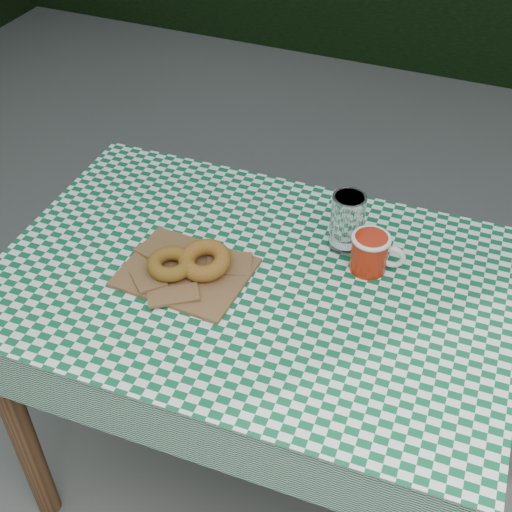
{
  "coord_description": "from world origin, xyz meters",
  "views": [
    {
      "loc": [
        0.26,
        -0.82,
        1.75
      ],
      "look_at": [
        -0.16,
        0.21,
        0.79
      ],
      "focal_mm": 47.73,
      "sensor_mm": 36.0,
      "label": 1
    }
  ],
  "objects_px": {
    "paper_bag": "(186,271)",
    "coffee_mug": "(369,253)",
    "drinking_glass": "(347,222)",
    "table": "(254,388)"
  },
  "relations": [
    {
      "from": "table",
      "to": "coffee_mug",
      "type": "distance_m",
      "value": 0.49
    },
    {
      "from": "paper_bag",
      "to": "drinking_glass",
      "type": "relative_size",
      "value": 1.96
    },
    {
      "from": "paper_bag",
      "to": "coffee_mug",
      "type": "height_order",
      "value": "coffee_mug"
    },
    {
      "from": "paper_bag",
      "to": "coffee_mug",
      "type": "relative_size",
      "value": 1.68
    },
    {
      "from": "table",
      "to": "paper_bag",
      "type": "xyz_separation_m",
      "value": [
        -0.14,
        -0.05,
        0.39
      ]
    },
    {
      "from": "coffee_mug",
      "to": "drinking_glass",
      "type": "height_order",
      "value": "drinking_glass"
    },
    {
      "from": "table",
      "to": "coffee_mug",
      "type": "xyz_separation_m",
      "value": [
        0.22,
        0.12,
        0.43
      ]
    },
    {
      "from": "table",
      "to": "coffee_mug",
      "type": "height_order",
      "value": "coffee_mug"
    },
    {
      "from": "table",
      "to": "drinking_glass",
      "type": "height_order",
      "value": "drinking_glass"
    },
    {
      "from": "paper_bag",
      "to": "drinking_glass",
      "type": "height_order",
      "value": "drinking_glass"
    }
  ]
}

